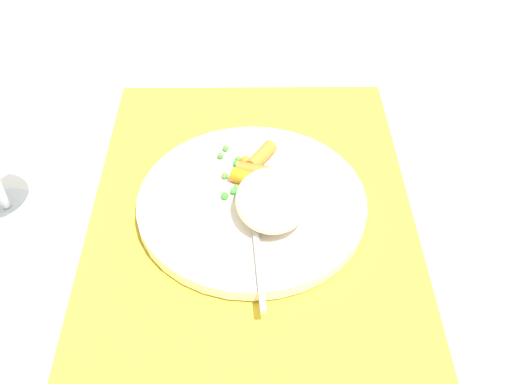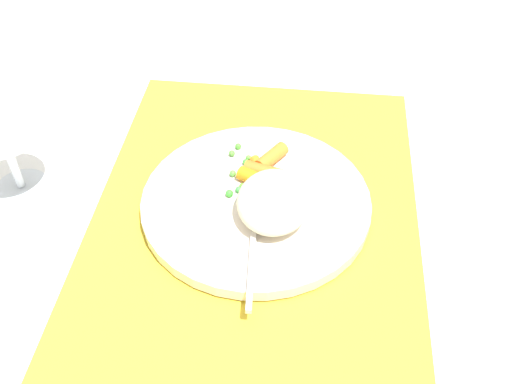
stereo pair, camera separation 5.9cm
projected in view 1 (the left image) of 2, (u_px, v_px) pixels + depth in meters
name	position (u px, v px, depth m)	size (l,w,h in m)	color
ground_plane	(256.00, 211.00, 0.69)	(2.40, 2.40, 0.00)	white
placemat	(256.00, 209.00, 0.69)	(0.49, 0.37, 0.01)	gold
plate	(256.00, 203.00, 0.68)	(0.26, 0.26, 0.01)	silver
rice_mound	(276.00, 200.00, 0.64)	(0.10, 0.08, 0.04)	beige
carrot_portion	(259.00, 169.00, 0.70)	(0.08, 0.06, 0.02)	orange
pea_scatter	(247.00, 178.00, 0.69)	(0.10, 0.07, 0.01)	#578F2E
fork	(259.00, 222.00, 0.65)	(0.19, 0.02, 0.01)	silver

